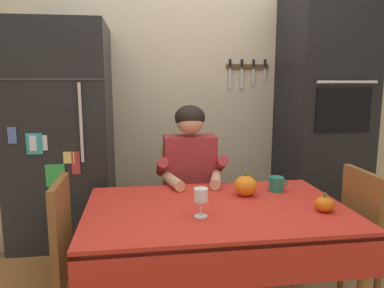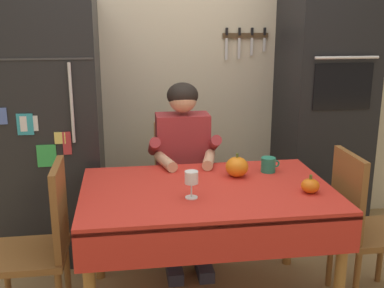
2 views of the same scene
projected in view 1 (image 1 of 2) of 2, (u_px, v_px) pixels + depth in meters
The scene contains 12 objects.
back_wall_assembly at pixel (192, 93), 3.15m from camera, with size 3.70×0.13×2.60m.
refrigerator at pixel (63, 152), 2.70m from camera, with size 0.68×0.71×1.80m.
wall_oven at pixel (322, 126), 2.99m from camera, with size 0.60×0.64×2.10m.
dining_table at pixel (217, 223), 2.01m from camera, with size 1.40×0.90×0.74m.
chair_behind_person at pixel (188, 202), 2.80m from camera, with size 0.40×0.40×0.93m.
seated_person at pixel (191, 179), 2.58m from camera, with size 0.47×0.55×1.25m.
chair_left_side at pixel (42, 263), 1.87m from camera, with size 0.40×0.40×0.93m.
chair_right_side at pixel (375, 243), 2.10m from camera, with size 0.40×0.40×0.93m.
coffee_mug at pixel (276, 184), 2.28m from camera, with size 0.12×0.09×0.09m.
wine_glass at pixel (201, 197), 1.85m from camera, with size 0.07×0.07×0.15m.
pumpkin_large at pixel (325, 204), 1.93m from camera, with size 0.10×0.10×0.10m.
pumpkin_medium at pixel (245, 186), 2.20m from camera, with size 0.14×0.14×0.14m.
Camera 1 is at (-0.40, -1.79, 1.42)m, focal length 34.86 mm.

